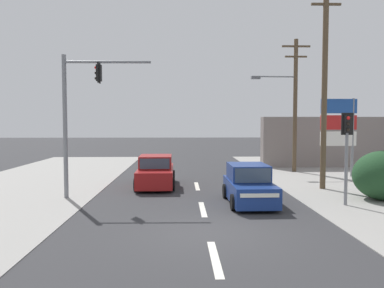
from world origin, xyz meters
The scene contains 12 objects.
ground_plane centered at (0.00, 0.00, 0.00)m, with size 140.00×140.00×0.00m, color #303033.
lane_dash_near centered at (0.00, -2.00, 0.00)m, with size 0.20×2.40×0.01m, color silver.
lane_dash_mid centered at (0.00, 3.00, 0.00)m, with size 0.20×2.40×0.01m, color silver.
lane_dash_far centered at (0.00, 8.00, 0.00)m, with size 0.20×2.40×0.01m, color silver.
utility_pole_midground_right centered at (6.00, 7.02, 5.15)m, with size 1.80×0.26×9.82m.
utility_pole_background_right centered at (6.40, 13.33, 4.60)m, with size 3.78×0.40×8.50m.
traffic_signal_mast centered at (-5.10, 5.19, 3.83)m, with size 3.69×0.44×6.00m.
pedestal_signal_right_kerb centered at (5.52, 3.43, 2.42)m, with size 0.44×0.30×3.56m.
shopping_plaza_sign centered at (8.41, 11.00, 2.98)m, with size 2.10×0.16×4.60m.
shopfront_wall_far centered at (11.00, 16.00, 1.80)m, with size 12.00×1.00×3.60m, color gray.
sedan_oncoming_mid centered at (-2.06, 8.00, 0.70)m, with size 1.94×4.26×1.56m.
hatchback_crossing_left centered at (1.88, 3.98, 0.70)m, with size 1.82×3.66×1.53m.
Camera 1 is at (-0.79, -10.60, 3.18)m, focal length 35.00 mm.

